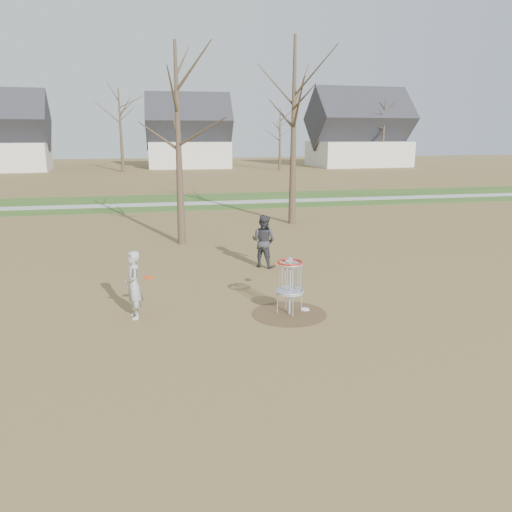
{
  "coord_description": "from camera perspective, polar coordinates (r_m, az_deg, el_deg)",
  "views": [
    {
      "loc": [
        -3.12,
        -10.88,
        4.21
      ],
      "look_at": [
        -0.5,
        1.5,
        1.1
      ],
      "focal_mm": 35.0,
      "sensor_mm": 36.0,
      "label": 1
    }
  ],
  "objects": [
    {
      "name": "discs_in_play",
      "position": [
        12.34,
        -3.89,
        -1.61
      ],
      "size": [
        3.6,
        1.27,
        0.2
      ],
      "color": "#FF600D",
      "rests_on": "ground"
    },
    {
      "name": "ground",
      "position": [
        12.08,
        3.82,
        -6.63
      ],
      "size": [
        160.0,
        160.0,
        0.0
      ],
      "primitive_type": "plane",
      "color": "brown",
      "rests_on": "ground"
    },
    {
      "name": "disc_golf_basket",
      "position": [
        11.79,
        3.89,
        -2.46
      ],
      "size": [
        0.64,
        0.64,
        1.35
      ],
      "color": "#9EA3AD",
      "rests_on": "ground"
    },
    {
      "name": "footpath",
      "position": [
        31.32,
        -6.17,
        6.04
      ],
      "size": [
        160.0,
        1.5,
        0.01
      ],
      "primitive_type": "cube",
      "color": "#9E9E99",
      "rests_on": "green_band"
    },
    {
      "name": "player_throwing",
      "position": [
        16.04,
        0.86,
        1.72
      ],
      "size": [
        1.05,
        1.02,
        1.7
      ],
      "primitive_type": "imported",
      "rotation": [
        0.0,
        0.0,
        2.46
      ],
      "color": "#333237",
      "rests_on": "ground"
    },
    {
      "name": "dirt_circle",
      "position": [
        12.08,
        3.82,
        -6.6
      ],
      "size": [
        1.8,
        1.8,
        0.01
      ],
      "primitive_type": "cylinder",
      "color": "#47331E",
      "rests_on": "ground"
    },
    {
      "name": "bare_trees",
      "position": [
        46.94,
        -6.18,
        15.13
      ],
      "size": [
        52.62,
        44.98,
        9.0
      ],
      "color": "#382B1E",
      "rests_on": "ground"
    },
    {
      "name": "player_standing",
      "position": [
        11.91,
        -13.81,
        -3.24
      ],
      "size": [
        0.48,
        0.64,
        1.6
      ],
      "primitive_type": "imported",
      "rotation": [
        0.0,
        0.0,
        -1.4
      ],
      "color": "#A3A3A3",
      "rests_on": "ground"
    },
    {
      "name": "green_band",
      "position": [
        32.31,
        -6.35,
        6.25
      ],
      "size": [
        160.0,
        8.0,
        0.01
      ],
      "primitive_type": "cube",
      "color": "#2D5119",
      "rests_on": "ground"
    },
    {
      "name": "disc_grounded",
      "position": [
        12.36,
        5.63,
        -6.08
      ],
      "size": [
        0.22,
        0.22,
        0.02
      ],
      "primitive_type": "cylinder",
      "color": "white",
      "rests_on": "dirt_circle"
    },
    {
      "name": "houses_row",
      "position": [
        63.88,
        -5.42,
        13.14
      ],
      "size": [
        56.51,
        10.01,
        7.26
      ],
      "color": "silver",
      "rests_on": "ground"
    }
  ]
}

